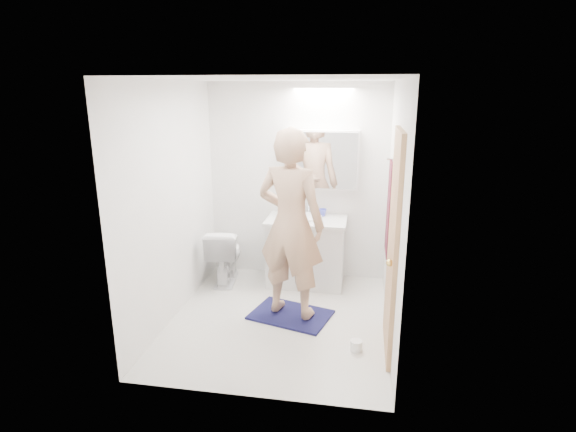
% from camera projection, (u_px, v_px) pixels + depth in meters
% --- Properties ---
extents(floor, '(2.50, 2.50, 0.00)m').
position_uv_depth(floor, '(279.00, 319.00, 4.73)').
color(floor, silver).
rests_on(floor, ground).
extents(ceiling, '(2.50, 2.50, 0.00)m').
position_uv_depth(ceiling, '(278.00, 79.00, 4.07)').
color(ceiling, white).
rests_on(ceiling, floor).
extents(wall_back, '(2.50, 0.00, 2.50)m').
position_uv_depth(wall_back, '(297.00, 182.00, 5.59)').
color(wall_back, white).
rests_on(wall_back, floor).
extents(wall_front, '(2.50, 0.00, 2.50)m').
position_uv_depth(wall_front, '(246.00, 252.00, 3.21)').
color(wall_front, white).
rests_on(wall_front, floor).
extents(wall_left, '(0.00, 2.50, 2.50)m').
position_uv_depth(wall_left, '(172.00, 203.00, 4.57)').
color(wall_left, white).
rests_on(wall_left, floor).
extents(wall_right, '(0.00, 2.50, 2.50)m').
position_uv_depth(wall_right, '(395.00, 213.00, 4.22)').
color(wall_right, white).
rests_on(wall_right, floor).
extents(vanity_cabinet, '(0.90, 0.55, 0.78)m').
position_uv_depth(vanity_cabinet, '(306.00, 253.00, 5.51)').
color(vanity_cabinet, silver).
rests_on(vanity_cabinet, floor).
extents(countertop, '(0.95, 0.58, 0.04)m').
position_uv_depth(countertop, '(306.00, 220.00, 5.40)').
color(countertop, silver).
rests_on(countertop, vanity_cabinet).
extents(sink_basin, '(0.36, 0.36, 0.03)m').
position_uv_depth(sink_basin, '(307.00, 217.00, 5.42)').
color(sink_basin, white).
rests_on(sink_basin, countertop).
extents(faucet, '(0.02, 0.02, 0.16)m').
position_uv_depth(faucet, '(309.00, 208.00, 5.58)').
color(faucet, silver).
rests_on(faucet, countertop).
extents(medicine_cabinet, '(0.88, 0.14, 0.70)m').
position_uv_depth(medicine_cabinet, '(322.00, 160.00, 5.38)').
color(medicine_cabinet, white).
rests_on(medicine_cabinet, wall_back).
extents(mirror_panel, '(0.84, 0.01, 0.66)m').
position_uv_depth(mirror_panel, '(321.00, 161.00, 5.31)').
color(mirror_panel, silver).
rests_on(mirror_panel, medicine_cabinet).
extents(toilet, '(0.46, 0.72, 0.70)m').
position_uv_depth(toilet, '(225.00, 255.00, 5.57)').
color(toilet, white).
rests_on(toilet, floor).
extents(bath_rug, '(0.92, 0.75, 0.02)m').
position_uv_depth(bath_rug, '(291.00, 315.00, 4.79)').
color(bath_rug, '#151641').
rests_on(bath_rug, floor).
extents(person, '(0.80, 0.63, 1.93)m').
position_uv_depth(person, '(291.00, 224.00, 4.52)').
color(person, tan).
rests_on(person, bath_rug).
extents(door, '(0.04, 0.80, 2.00)m').
position_uv_depth(door, '(393.00, 245.00, 3.95)').
color(door, '#A88154').
rests_on(door, wall_right).
extents(door_knob, '(0.06, 0.06, 0.06)m').
position_uv_depth(door_knob, '(390.00, 263.00, 3.68)').
color(door_knob, gold).
rests_on(door_knob, door).
extents(towel, '(0.02, 0.42, 1.00)m').
position_uv_depth(towel, '(389.00, 208.00, 4.78)').
color(towel, '#101A34').
rests_on(towel, wall_right).
extents(towel_hook, '(0.07, 0.02, 0.02)m').
position_uv_depth(towel_hook, '(391.00, 159.00, 4.64)').
color(towel_hook, silver).
rests_on(towel_hook, wall_right).
extents(soap_bottle_a, '(0.11, 0.11, 0.21)m').
position_uv_depth(soap_bottle_a, '(286.00, 206.00, 5.55)').
color(soap_bottle_a, beige).
rests_on(soap_bottle_a, countertop).
extents(soap_bottle_b, '(0.09, 0.09, 0.16)m').
position_uv_depth(soap_bottle_b, '(295.00, 208.00, 5.57)').
color(soap_bottle_b, '#619CD0').
rests_on(soap_bottle_b, countertop).
extents(toothbrush_cup, '(0.12, 0.12, 0.09)m').
position_uv_depth(toothbrush_cup, '(323.00, 212.00, 5.51)').
color(toothbrush_cup, '#434CCA').
rests_on(toothbrush_cup, countertop).
extents(toilet_paper_roll, '(0.11, 0.11, 0.10)m').
position_uv_depth(toilet_paper_roll, '(356.00, 346.00, 4.15)').
color(toilet_paper_roll, white).
rests_on(toilet_paper_roll, floor).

